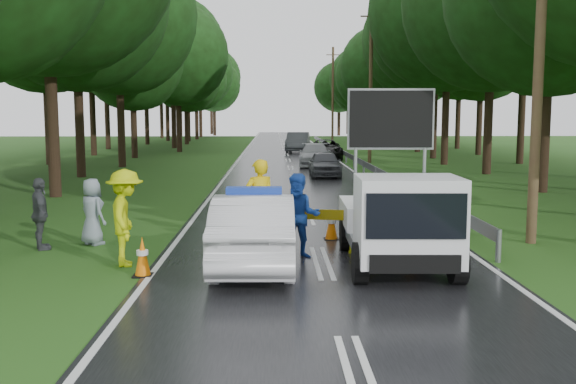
{
  "coord_description": "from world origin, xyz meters",
  "views": [
    {
      "loc": [
        -1.0,
        -13.03,
        3.07
      ],
      "look_at": [
        -0.66,
        1.62,
        1.3
      ],
      "focal_mm": 40.0,
      "sensor_mm": 36.0,
      "label": 1
    }
  ],
  "objects_px": {
    "barrier": "(320,220)",
    "queue_car_fourth": "(298,142)",
    "queue_car_first": "(325,164)",
    "police_sedan": "(254,231)",
    "queue_car_third": "(325,149)",
    "civilian": "(300,216)",
    "queue_car_second": "(315,155)",
    "work_truck": "(398,220)",
    "officer": "(259,202)"
  },
  "relations": [
    {
      "from": "police_sedan",
      "to": "civilian",
      "type": "relative_size",
      "value": 2.46
    },
    {
      "from": "queue_car_second",
      "to": "queue_car_fourth",
      "type": "relative_size",
      "value": 0.93
    },
    {
      "from": "queue_car_second",
      "to": "queue_car_third",
      "type": "bearing_deg",
      "value": 82.57
    },
    {
      "from": "barrier",
      "to": "queue_car_third",
      "type": "relative_size",
      "value": 0.47
    },
    {
      "from": "police_sedan",
      "to": "queue_car_fourth",
      "type": "relative_size",
      "value": 0.9
    },
    {
      "from": "officer",
      "to": "queue_car_first",
      "type": "distance_m",
      "value": 17.07
    },
    {
      "from": "police_sedan",
      "to": "queue_car_fourth",
      "type": "distance_m",
      "value": 40.2
    },
    {
      "from": "barrier",
      "to": "queue_car_fourth",
      "type": "xyz_separation_m",
      "value": [
        1.0,
        38.82,
        0.08
      ]
    },
    {
      "from": "work_truck",
      "to": "queue_car_second",
      "type": "xyz_separation_m",
      "value": [
        0.01,
        25.69,
        -0.3
      ]
    },
    {
      "from": "queue_car_fourth",
      "to": "civilian",
      "type": "bearing_deg",
      "value": -85.71
    },
    {
      "from": "work_truck",
      "to": "barrier",
      "type": "xyz_separation_m",
      "value": [
        -1.45,
        1.44,
        -0.23
      ]
    },
    {
      "from": "civilian",
      "to": "queue_car_third",
      "type": "xyz_separation_m",
      "value": [
        3.04,
        30.74,
        -0.23
      ]
    },
    {
      "from": "police_sedan",
      "to": "queue_car_second",
      "type": "relative_size",
      "value": 0.97
    },
    {
      "from": "queue_car_first",
      "to": "queue_car_fourth",
      "type": "bearing_deg",
      "value": 92.58
    },
    {
      "from": "police_sedan",
      "to": "queue_car_fourth",
      "type": "height_order",
      "value": "queue_car_fourth"
    },
    {
      "from": "queue_car_first",
      "to": "queue_car_third",
      "type": "relative_size",
      "value": 0.76
    },
    {
      "from": "officer",
      "to": "queue_car_fourth",
      "type": "relative_size",
      "value": 0.41
    },
    {
      "from": "barrier",
      "to": "queue_car_first",
      "type": "relative_size",
      "value": 0.62
    },
    {
      "from": "civilian",
      "to": "queue_car_second",
      "type": "relative_size",
      "value": 0.39
    },
    {
      "from": "barrier",
      "to": "queue_car_second",
      "type": "bearing_deg",
      "value": 98.81
    },
    {
      "from": "queue_car_first",
      "to": "queue_car_second",
      "type": "distance_m",
      "value": 6.43
    },
    {
      "from": "queue_car_third",
      "to": "civilian",
      "type": "bearing_deg",
      "value": -93.11
    },
    {
      "from": "barrier",
      "to": "queue_car_fourth",
      "type": "height_order",
      "value": "queue_car_fourth"
    },
    {
      "from": "civilian",
      "to": "queue_car_first",
      "type": "relative_size",
      "value": 0.49
    },
    {
      "from": "work_truck",
      "to": "queue_car_third",
      "type": "relative_size",
      "value": 0.92
    },
    {
      "from": "work_truck",
      "to": "queue_car_second",
      "type": "relative_size",
      "value": 0.98
    },
    {
      "from": "queue_car_second",
      "to": "queue_car_first",
      "type": "bearing_deg",
      "value": -86.36
    },
    {
      "from": "police_sedan",
      "to": "queue_car_first",
      "type": "xyz_separation_m",
      "value": [
        2.96,
        19.13,
        -0.1
      ]
    },
    {
      "from": "work_truck",
      "to": "officer",
      "type": "relative_size",
      "value": 2.24
    },
    {
      "from": "officer",
      "to": "civilian",
      "type": "distance_m",
      "value": 1.75
    },
    {
      "from": "work_truck",
      "to": "civilian",
      "type": "height_order",
      "value": "work_truck"
    },
    {
      "from": "queue_car_third",
      "to": "queue_car_second",
      "type": "bearing_deg",
      "value": -97.84
    },
    {
      "from": "queue_car_second",
      "to": "officer",
      "type": "bearing_deg",
      "value": -94.0
    },
    {
      "from": "queue_car_second",
      "to": "queue_car_fourth",
      "type": "distance_m",
      "value": 14.58
    },
    {
      "from": "civilian",
      "to": "queue_car_first",
      "type": "bearing_deg",
      "value": 86.51
    },
    {
      "from": "work_truck",
      "to": "queue_car_first",
      "type": "bearing_deg",
      "value": 91.28
    },
    {
      "from": "police_sedan",
      "to": "queue_car_third",
      "type": "xyz_separation_m",
      "value": [
        3.99,
        31.55,
        -0.06
      ]
    },
    {
      "from": "queue_car_first",
      "to": "queue_car_third",
      "type": "xyz_separation_m",
      "value": [
        1.02,
        12.43,
        0.04
      ]
    },
    {
      "from": "barrier",
      "to": "queue_car_third",
      "type": "bearing_deg",
      "value": 97.42
    },
    {
      "from": "barrier",
      "to": "queue_car_third",
      "type": "height_order",
      "value": "queue_car_third"
    },
    {
      "from": "barrier",
      "to": "queue_car_first",
      "type": "distance_m",
      "value": 17.88
    },
    {
      "from": "civilian",
      "to": "queue_car_fourth",
      "type": "distance_m",
      "value": 39.35
    },
    {
      "from": "queue_car_first",
      "to": "officer",
      "type": "bearing_deg",
      "value": -98.7
    },
    {
      "from": "officer",
      "to": "queue_car_second",
      "type": "xyz_separation_m",
      "value": [
        2.83,
        23.24,
        -0.34
      ]
    },
    {
      "from": "queue_car_first",
      "to": "queue_car_second",
      "type": "xyz_separation_m",
      "value": [
        -0.08,
        6.43,
        0.03
      ]
    },
    {
      "from": "queue_car_third",
      "to": "queue_car_fourth",
      "type": "bearing_deg",
      "value": 102.84
    },
    {
      "from": "barrier",
      "to": "queue_car_second",
      "type": "xyz_separation_m",
      "value": [
        1.46,
        24.24,
        -0.07
      ]
    },
    {
      "from": "barrier",
      "to": "work_truck",
      "type": "bearing_deg",
      "value": -32.67
    },
    {
      "from": "queue_car_second",
      "to": "barrier",
      "type": "bearing_deg",
      "value": -90.49
    },
    {
      "from": "work_truck",
      "to": "queue_car_first",
      "type": "xyz_separation_m",
      "value": [
        0.09,
        19.26,
        -0.33
      ]
    }
  ]
}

